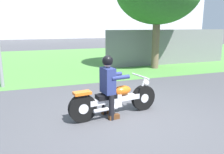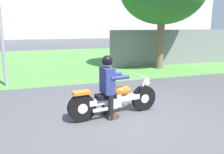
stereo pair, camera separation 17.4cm
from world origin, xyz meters
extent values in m
plane|color=#4C4C51|center=(0.00, 0.00, 0.00)|extent=(120.00, 120.00, 0.00)
cube|color=#549342|center=(0.00, 9.40, 0.00)|extent=(60.00, 12.00, 0.01)
cylinder|color=black|center=(0.62, 0.52, 0.30)|extent=(0.62, 0.20, 0.61)
cylinder|color=silver|center=(0.62, 0.52, 0.30)|extent=(0.23, 0.17, 0.21)
cylinder|color=black|center=(-0.91, 0.31, 0.30)|extent=(0.62, 0.20, 0.61)
cylinder|color=silver|center=(-0.91, 0.31, 0.30)|extent=(0.23, 0.17, 0.21)
cube|color=silver|center=(-0.15, 0.41, 0.38)|extent=(1.24, 0.31, 0.12)
cube|color=silver|center=(-0.20, 0.41, 0.36)|extent=(0.35, 0.28, 0.28)
ellipsoid|color=orange|center=(0.03, 0.44, 0.56)|extent=(0.47, 0.30, 0.22)
cube|color=black|center=(-0.36, 0.38, 0.48)|extent=(0.47, 0.30, 0.10)
cube|color=orange|center=(-0.91, 0.31, 0.64)|extent=(0.38, 0.25, 0.06)
cylinder|color=silver|center=(0.57, 0.51, 0.55)|extent=(0.26, 0.08, 0.53)
cylinder|color=silver|center=(0.52, 0.51, 0.84)|extent=(0.13, 0.66, 0.04)
sphere|color=white|center=(0.68, 0.53, 0.66)|extent=(0.16, 0.16, 0.16)
cylinder|color=silver|center=(-0.42, 0.24, 0.24)|extent=(0.56, 0.15, 0.08)
cylinder|color=black|center=(-0.35, 0.57, 0.28)|extent=(0.12, 0.12, 0.55)
cube|color=#593319|center=(-0.29, 0.58, 0.05)|extent=(0.25, 0.13, 0.10)
cylinder|color=black|center=(-0.30, 0.21, 0.28)|extent=(0.12, 0.12, 0.55)
cube|color=#593319|center=(-0.24, 0.22, 0.05)|extent=(0.25, 0.13, 0.10)
cube|color=navy|center=(-0.32, 0.39, 0.83)|extent=(0.27, 0.41, 0.56)
cylinder|color=navy|center=(-0.13, 0.59, 0.91)|extent=(0.43, 0.15, 0.09)
cylinder|color=navy|center=(-0.08, 0.25, 0.91)|extent=(0.43, 0.15, 0.09)
sphere|color=#D8A884|center=(-0.32, 0.39, 1.23)|extent=(0.20, 0.20, 0.20)
sphere|color=black|center=(-0.32, 0.39, 1.26)|extent=(0.24, 0.24, 0.24)
cylinder|color=brown|center=(3.68, 5.25, 1.12)|extent=(0.34, 0.34, 2.23)
cube|color=slate|center=(4.93, 5.95, 0.90)|extent=(7.00, 0.06, 1.80)
camera|label=1|loc=(-1.81, -4.06, 1.99)|focal=35.92mm
camera|label=2|loc=(-1.64, -4.12, 1.99)|focal=35.92mm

